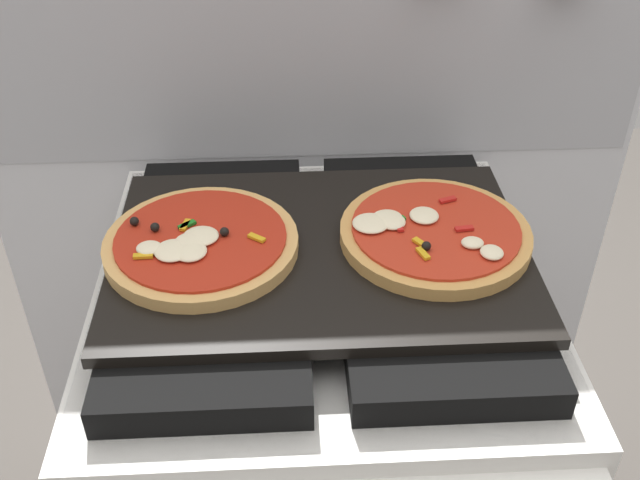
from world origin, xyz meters
name	(u,v)px	position (x,y,z in m)	size (l,w,h in m)	color
kitchen_backsplash	(311,192)	(0.00, 0.33, 0.79)	(1.10, 0.09, 1.55)	silver
stove	(320,470)	(0.00, 0.00, 0.45)	(0.60, 0.64, 0.90)	white
baking_tray	(320,251)	(0.00, 0.00, 0.91)	(0.54, 0.38, 0.02)	black
pizza_left	(200,245)	(-0.15, 0.00, 0.93)	(0.25, 0.25, 0.03)	tan
pizza_right	(434,233)	(0.15, 0.01, 0.93)	(0.25, 0.25, 0.03)	tan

